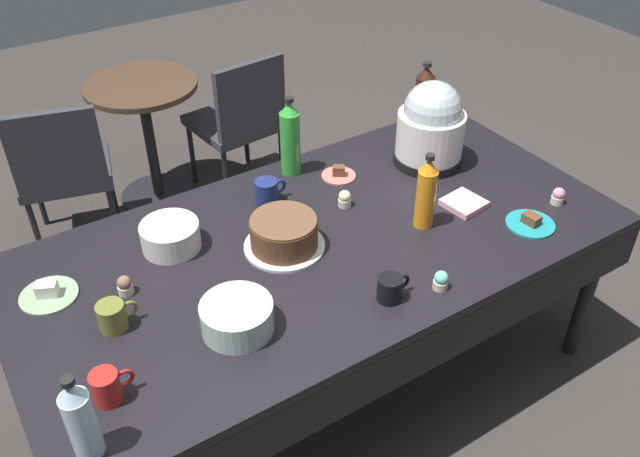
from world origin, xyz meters
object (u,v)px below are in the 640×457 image
(ceramic_snack_bowl, at_px, (170,236))
(soda_bottle_lime_soda, at_px, (290,138))
(dessert_plate_teal, at_px, (531,223))
(coffee_mug_red, at_px, (107,387))
(maroon_chair_left, at_px, (63,167))
(coffee_mug_olive, at_px, (113,316))
(slow_cooker, at_px, (431,126))
(soda_bottle_cola, at_px, (424,100))
(coffee_mug_navy, at_px, (267,191))
(cupcake_berry, at_px, (558,196))
(soda_bottle_water, at_px, (80,419))
(dessert_plate_sage, at_px, (48,293))
(coffee_mug_black, at_px, (390,288))
(potluck_table, at_px, (320,253))
(frosted_layer_cake, at_px, (284,234))
(round_cafe_table, at_px, (147,121))
(maroon_chair_right, at_px, (240,117))
(dessert_plate_coral, at_px, (339,174))
(soda_bottle_orange_juice, at_px, (426,193))
(glass_salad_bowl, at_px, (237,317))
(cupcake_vanilla, at_px, (345,199))
(cupcake_rose, at_px, (125,285))
(cupcake_lemon, at_px, (441,281))

(ceramic_snack_bowl, height_order, soda_bottle_lime_soda, soda_bottle_lime_soda)
(dessert_plate_teal, relative_size, coffee_mug_red, 1.47)
(ceramic_snack_bowl, height_order, dessert_plate_teal, ceramic_snack_bowl)
(dessert_plate_teal, distance_m, maroon_chair_left, 2.22)
(coffee_mug_olive, bearing_deg, slow_cooker, 9.13)
(soda_bottle_cola, distance_m, coffee_mug_navy, 0.88)
(cupcake_berry, height_order, soda_bottle_water, soda_bottle_water)
(dessert_plate_sage, distance_m, coffee_mug_black, 1.11)
(soda_bottle_lime_soda, bearing_deg, dessert_plate_teal, -55.18)
(potluck_table, distance_m, soda_bottle_lime_soda, 0.52)
(frosted_layer_cake, xyz_separation_m, coffee_mug_black, (0.15, -0.41, -0.02))
(dessert_plate_sage, bearing_deg, round_cafe_table, 59.50)
(coffee_mug_black, distance_m, maroon_chair_right, 1.90)
(dessert_plate_coral, height_order, soda_bottle_water, soda_bottle_water)
(dessert_plate_coral, distance_m, soda_bottle_orange_juice, 0.47)
(potluck_table, relative_size, soda_bottle_cola, 6.63)
(glass_salad_bowl, height_order, round_cafe_table, glass_salad_bowl)
(slow_cooker, bearing_deg, coffee_mug_navy, 171.55)
(cupcake_vanilla, bearing_deg, soda_bottle_cola, 25.52)
(glass_salad_bowl, distance_m, coffee_mug_navy, 0.69)
(dessert_plate_coral, relative_size, cupcake_rose, 2.08)
(coffee_mug_red, relative_size, round_cafe_table, 0.17)
(frosted_layer_cake, height_order, slow_cooker, slow_cooker)
(potluck_table, distance_m, coffee_mug_red, 0.93)
(slow_cooker, distance_m, dessert_plate_sage, 1.59)
(potluck_table, bearing_deg, dessert_plate_teal, -26.34)
(slow_cooker, bearing_deg, round_cafe_table, 116.28)
(soda_bottle_lime_soda, distance_m, coffee_mug_red, 1.26)
(soda_bottle_lime_soda, xyz_separation_m, maroon_chair_left, (-0.72, 1.00, -0.42))
(cupcake_berry, bearing_deg, coffee_mug_black, -174.99)
(cupcake_vanilla, height_order, soda_bottle_cola, soda_bottle_cola)
(dessert_plate_sage, relative_size, cupcake_berry, 2.78)
(coffee_mug_black, bearing_deg, potluck_table, 93.37)
(frosted_layer_cake, bearing_deg, ceramic_snack_bowl, 146.59)
(potluck_table, height_order, soda_bottle_lime_soda, soda_bottle_lime_soda)
(slow_cooker, bearing_deg, soda_bottle_orange_juice, -132.22)
(soda_bottle_lime_soda, relative_size, maroon_chair_right, 0.40)
(soda_bottle_orange_juice, distance_m, coffee_mug_navy, 0.61)
(cupcake_berry, xyz_separation_m, soda_bottle_water, (-1.87, -0.11, 0.10))
(soda_bottle_water, bearing_deg, dessert_plate_teal, 2.41)
(cupcake_rose, bearing_deg, coffee_mug_red, -115.60)
(slow_cooker, relative_size, ceramic_snack_bowl, 1.73)
(dessert_plate_sage, bearing_deg, soda_bottle_water, -95.96)
(soda_bottle_orange_juice, bearing_deg, cupcake_berry, -18.40)
(cupcake_lemon, xyz_separation_m, soda_bottle_cola, (0.63, 0.86, 0.12))
(cupcake_lemon, distance_m, soda_bottle_water, 1.17)
(dessert_plate_sage, height_order, soda_bottle_orange_juice, soda_bottle_orange_juice)
(cupcake_lemon, bearing_deg, coffee_mug_olive, 157.06)
(potluck_table, relative_size, soda_bottle_water, 7.93)
(glass_salad_bowl, relative_size, round_cafe_table, 0.31)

